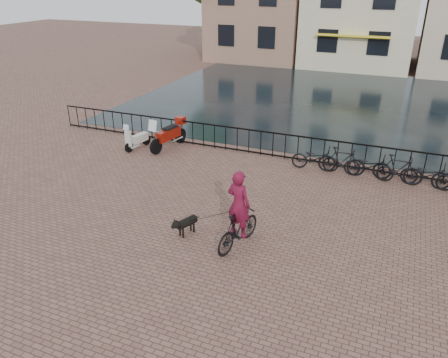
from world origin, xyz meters
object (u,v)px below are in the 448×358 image
at_px(motorcycle, 168,131).
at_px(dog, 187,225).
at_px(cyclist, 238,214).
at_px(scooter, 137,135).

bearing_deg(motorcycle, dog, -46.03).
height_order(cyclist, motorcycle, cyclist).
distance_m(dog, motorcycle, 6.76).
xyz_separation_m(motorcycle, scooter, (-1.17, -0.52, -0.13)).
relative_size(cyclist, motorcycle, 1.21).
bearing_deg(dog, scooter, 155.64).
relative_size(cyclist, dog, 2.78).
height_order(cyclist, dog, cyclist).
bearing_deg(scooter, dog, -34.94).
relative_size(cyclist, scooter, 1.90).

